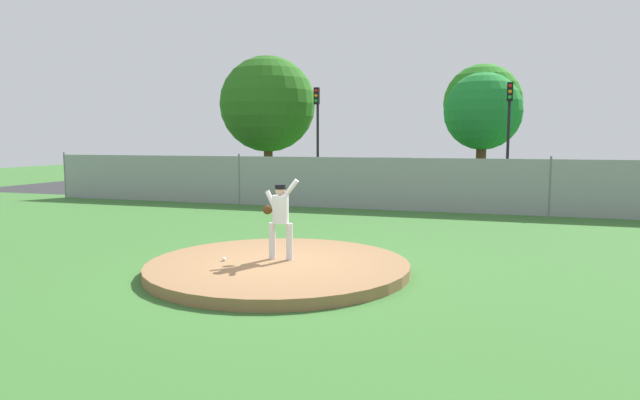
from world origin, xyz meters
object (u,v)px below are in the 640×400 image
pitcher_youth (280,214)px  parked_car_red (388,179)px  baseball (224,259)px  traffic_light_far (509,118)px  parked_car_burgundy (462,183)px  parked_car_champagne (330,180)px  traffic_light_near (317,120)px  traffic_cone_orange (220,187)px

pitcher_youth → parked_car_red: size_ratio=0.34×
baseball → traffic_light_far: 20.23m
baseball → parked_car_burgundy: parked_car_burgundy is taller
baseball → parked_car_champagne: parked_car_champagne is taller
pitcher_youth → traffic_light_near: (-5.33, 18.73, 2.55)m
parked_car_burgundy → traffic_light_near: bearing=149.6°
pitcher_youth → traffic_cone_orange: bearing=122.2°
baseball → parked_car_red: parked_car_red is taller
parked_car_red → traffic_light_near: traffic_light_near is taller
traffic_cone_orange → parked_car_burgundy: bearing=-0.0°
pitcher_youth → parked_car_burgundy: (2.68, 14.02, -0.36)m
traffic_light_near → traffic_light_far: (9.93, -0.05, -0.03)m
baseball → traffic_light_far: bearing=73.7°
baseball → traffic_cone_orange: bearing=118.4°
baseball → parked_car_champagne: 14.59m
parked_car_champagne → parked_car_red: size_ratio=0.87×
traffic_light_near → pitcher_youth: bearing=-74.1°
pitcher_youth → parked_car_burgundy: bearing=79.2°
parked_car_champagne → traffic_light_near: size_ratio=0.76×
parked_car_burgundy → traffic_cone_orange: bearing=180.0°
parked_car_champagne → traffic_cone_orange: (-5.68, 0.07, -0.49)m
parked_car_burgundy → traffic_light_far: size_ratio=0.77×
parked_car_champagne → traffic_light_near: traffic_light_near is taller
parked_car_red → parked_car_burgundy: parked_car_red is taller
pitcher_youth → traffic_light_far: size_ratio=0.30×
pitcher_youth → baseball: pitcher_youth is taller
parked_car_burgundy → pitcher_youth: bearing=-100.8°
baseball → traffic_cone_orange: (-7.83, 14.49, 0.02)m
parked_car_burgundy → traffic_cone_orange: (-11.51, 0.01, -0.50)m
traffic_cone_orange → traffic_light_far: traffic_light_far is taller
pitcher_youth → traffic_cone_orange: (-8.83, 14.02, -0.85)m
parked_car_champagne → traffic_cone_orange: size_ratio=7.46×
parked_car_champagne → parked_car_red: bearing=2.7°
parked_car_champagne → traffic_light_far: 9.52m
parked_car_champagne → parked_car_burgundy: (5.83, 0.06, 0.00)m
parked_car_burgundy → traffic_light_far: 5.80m
parked_car_champagne → baseball: bearing=-81.5°
traffic_light_near → traffic_light_far: size_ratio=1.01×
traffic_light_near → parked_car_red: bearing=-43.7°
pitcher_youth → baseball: size_ratio=21.66×
baseball → traffic_light_far: (5.60, 19.14, 3.39)m
baseball → parked_car_red: 14.57m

